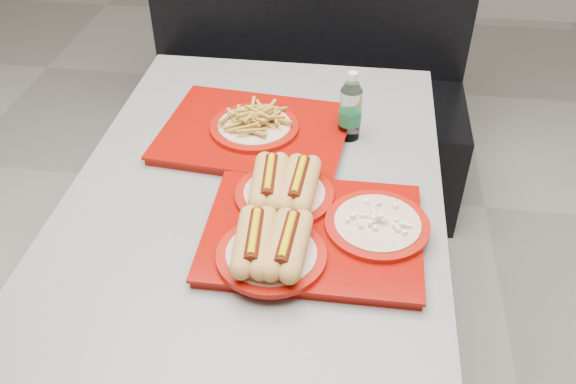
# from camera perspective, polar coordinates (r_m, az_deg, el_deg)

# --- Properties ---
(ground) EXTENTS (6.00, 6.00, 0.00)m
(ground) POSITION_cam_1_polar(r_m,az_deg,el_deg) (2.02, -2.48, -17.17)
(ground) COLOR #9D978D
(ground) RESTS_ON ground
(diner_table) EXTENTS (0.92, 1.42, 0.75)m
(diner_table) POSITION_cam_1_polar(r_m,az_deg,el_deg) (1.57, -3.06, -5.12)
(diner_table) COLOR black
(diner_table) RESTS_ON ground
(booth_bench) EXTENTS (1.30, 0.57, 1.35)m
(booth_bench) POSITION_cam_1_polar(r_m,az_deg,el_deg) (2.55, 1.40, 8.98)
(booth_bench) COLOR black
(booth_bench) RESTS_ON ground
(tray_near) EXTENTS (0.49, 0.43, 0.10)m
(tray_near) POSITION_cam_1_polar(r_m,az_deg,el_deg) (1.33, 1.53, -2.95)
(tray_near) COLOR #830A03
(tray_near) RESTS_ON diner_table
(tray_far) EXTENTS (0.52, 0.43, 0.10)m
(tray_far) POSITION_cam_1_polar(r_m,az_deg,el_deg) (1.64, -3.15, 5.91)
(tray_far) COLOR #830A03
(tray_far) RESTS_ON diner_table
(water_bottle) EXTENTS (0.06, 0.06, 0.19)m
(water_bottle) POSITION_cam_1_polar(r_m,az_deg,el_deg) (1.63, 5.85, 7.64)
(water_bottle) COLOR silver
(water_bottle) RESTS_ON diner_table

